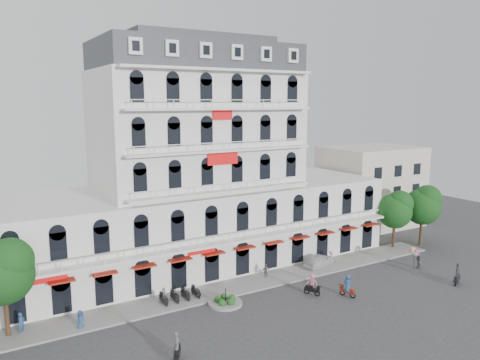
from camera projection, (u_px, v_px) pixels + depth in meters
name	position (u px, v px, depth m)	size (l,w,h in m)	color
ground	(290.00, 323.00, 40.08)	(120.00, 120.00, 0.00)	#38383A
sidewalk	(237.00, 287.00, 47.71)	(53.00, 4.00, 0.16)	gray
main_building	(198.00, 179.00, 53.71)	(45.00, 15.00, 25.80)	silver
flank_building_east	(371.00, 186.00, 71.11)	(14.00, 10.00, 12.00)	beige
traffic_island	(225.00, 302.00, 43.62)	(3.20, 3.20, 1.60)	gray
parked_scooter_row	(180.00, 301.00, 44.36)	(4.40, 1.80, 1.10)	black
tree_west_inner	(3.00, 270.00, 36.68)	(4.76, 4.76, 8.25)	#382314
tree_east_inner	(395.00, 209.00, 59.75)	(4.40, 4.37, 7.57)	#382314
tree_east_outer	(423.00, 204.00, 60.85)	(4.65, 4.65, 8.05)	#382314
parked_car	(319.00, 260.00, 53.62)	(1.79, 4.45, 1.52)	silver
rider_west	(177.00, 348.00, 33.97)	(1.07, 1.52, 2.30)	black
rider_east	(348.00, 285.00, 45.22)	(0.86, 1.63, 2.28)	maroon
rider_northeast	(457.00, 274.00, 48.25)	(1.62, 0.89, 2.30)	black
rider_center	(312.00, 284.00, 45.63)	(1.11, 1.54, 2.19)	black
pedestrian_left	(80.00, 320.00, 38.82)	(0.80, 0.52, 1.64)	navy
pedestrian_mid	(266.00, 271.00, 49.95)	(0.95, 0.40, 1.63)	slate
pedestrian_right	(331.00, 257.00, 54.53)	(1.00, 0.58, 1.55)	pink
pedestrian_far	(21.00, 323.00, 37.96)	(0.68, 0.45, 1.86)	navy
balloon_vendor	(417.00, 258.00, 52.84)	(1.44, 1.34, 2.45)	#53545A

